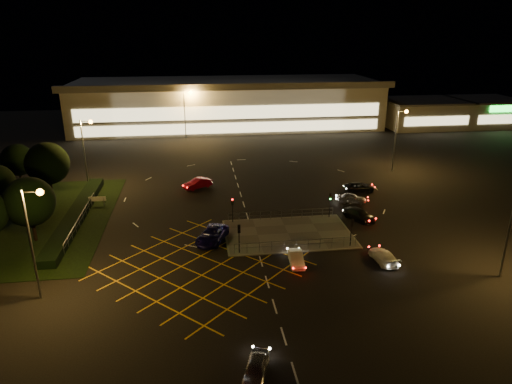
{
  "coord_description": "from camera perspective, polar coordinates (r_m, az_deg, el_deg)",
  "views": [
    {
      "loc": [
        -7.99,
        -48.5,
        22.12
      ],
      "look_at": [
        -0.46,
        7.11,
        2.0
      ],
      "focal_mm": 32.0,
      "sensor_mm": 36.0,
      "label": 1
    }
  ],
  "objects": [
    {
      "name": "car_circ_red",
      "position": [
        67.48,
        -7.31,
        1.07
      ],
      "size": [
        4.52,
        3.53,
        1.43
      ],
      "primitive_type": "imported",
      "rotation": [
        0.0,
        0.0,
        5.25
      ],
      "color": "maroon",
      "rests_on": "ground"
    },
    {
      "name": "tree_d",
      "position": [
        75.48,
        -27.65,
        3.57
      ],
      "size": [
        4.68,
        4.68,
        6.37
      ],
      "color": "black",
      "rests_on": "ground"
    },
    {
      "name": "grass_verge",
      "position": [
        62.12,
        -25.95,
        -3.2
      ],
      "size": [
        18.0,
        30.0,
        0.08
      ],
      "primitive_type": "cube",
      "color": "black",
      "rests_on": "ground"
    },
    {
      "name": "streetlight_far_right",
      "position": [
        106.87,
        13.7,
        10.81
      ],
      "size": [
        1.78,
        0.56,
        10.03
      ],
      "color": "slate",
      "rests_on": "ground"
    },
    {
      "name": "tree_e",
      "position": [
        54.61,
        -26.49,
        -1.1
      ],
      "size": [
        5.4,
        5.4,
        7.35
      ],
      "color": "black",
      "rests_on": "ground"
    },
    {
      "name": "streetlight_nw",
      "position": [
        70.05,
        -20.45,
        5.64
      ],
      "size": [
        1.78,
        0.56,
        10.03
      ],
      "color": "slate",
      "rests_on": "ground"
    },
    {
      "name": "supermarket",
      "position": [
        112.01,
        -3.6,
        11.06
      ],
      "size": [
        72.0,
        26.5,
        10.5
      ],
      "color": "beige",
      "rests_on": "ground"
    },
    {
      "name": "retail_unit_a",
      "position": [
        117.36,
        20.07,
        9.28
      ],
      "size": [
        18.8,
        14.8,
        6.35
      ],
      "color": "beige",
      "rests_on": "ground"
    },
    {
      "name": "car_left_blue",
      "position": [
        50.6,
        -5.5,
        -5.37
      ],
      "size": [
        4.35,
        5.89,
        1.49
      ],
      "primitive_type": "imported",
      "rotation": [
        0.0,
        0.0,
        5.89
      ],
      "color": "#0F0D53",
      "rests_on": "ground"
    },
    {
      "name": "car_approach_white",
      "position": [
        47.93,
        15.65,
        -7.74
      ],
      "size": [
        2.04,
        4.36,
        1.23
      ],
      "primitive_type": "imported",
      "rotation": [
        0.0,
        0.0,
        3.22
      ],
      "color": "white",
      "rests_on": "ground"
    },
    {
      "name": "tree_c",
      "position": [
        67.83,
        -24.62,
        3.24
      ],
      "size": [
        5.76,
        5.76,
        7.84
      ],
      "color": "black",
      "rests_on": "ground"
    },
    {
      "name": "car_queue_white",
      "position": [
        45.95,
        5.04,
        -8.28
      ],
      "size": [
        1.55,
        3.77,
        1.21
      ],
      "primitive_type": "imported",
      "rotation": [
        0.0,
        0.0,
        6.21
      ],
      "color": "white",
      "rests_on": "ground"
    },
    {
      "name": "streetlight_sw",
      "position": [
        41.94,
        -26.02,
        -4.18
      ],
      "size": [
        1.78,
        0.56,
        10.03
      ],
      "color": "slate",
      "rests_on": "ground"
    },
    {
      "name": "streetlight_far_left",
      "position": [
        97.76,
        -8.67,
        10.35
      ],
      "size": [
        1.78,
        0.56,
        10.03
      ],
      "color": "slate",
      "rests_on": "ground"
    },
    {
      "name": "car_far_dkgrey",
      "position": [
        57.39,
        12.77,
        -2.76
      ],
      "size": [
        3.72,
        4.82,
        1.3
      ],
      "primitive_type": "imported",
      "rotation": [
        0.0,
        0.0,
        0.49
      ],
      "color": "black",
      "rests_on": "ground"
    },
    {
      "name": "car_right_silver",
      "position": [
        62.68,
        11.92,
        -0.76
      ],
      "size": [
        4.06,
        2.6,
        1.29
      ],
      "primitive_type": "imported",
      "rotation": [
        0.0,
        0.0,
        1.26
      ],
      "color": "#B3B5BB",
      "rests_on": "ground"
    },
    {
      "name": "signal_nw",
      "position": [
        54.37,
        -2.97,
        -1.61
      ],
      "size": [
        0.28,
        0.3,
        3.15
      ],
      "color": "black",
      "rests_on": "pedestrian_island"
    },
    {
      "name": "hedge",
      "position": [
        60.52,
        -21.53,
        -2.66
      ],
      "size": [
        2.0,
        26.0,
        1.0
      ],
      "primitive_type": "cube",
      "color": "black",
      "rests_on": "ground"
    },
    {
      "name": "pedestrian_island",
      "position": [
        52.43,
        4.02,
        -5.21
      ],
      "size": [
        14.0,
        9.0,
        0.12
      ],
      "primitive_type": "cube",
      "color": "#4C4944",
      "rests_on": "ground"
    },
    {
      "name": "car_east_grey",
      "position": [
        67.51,
        12.81,
        0.63
      ],
      "size": [
        4.43,
        2.13,
        1.22
      ],
      "primitive_type": "imported",
      "rotation": [
        0.0,
        0.0,
        1.55
      ],
      "color": "black",
      "rests_on": "ground"
    },
    {
      "name": "signal_se",
      "position": [
        49.53,
        11.85,
        -4.23
      ],
      "size": [
        0.28,
        0.3,
        3.15
      ],
      "rotation": [
        0.0,
        0.0,
        3.14
      ],
      "color": "black",
      "rests_on": "pedestrian_island"
    },
    {
      "name": "car_near_silver",
      "position": [
        32.84,
        -0.0,
        -21.16
      ],
      "size": [
        2.56,
        3.97,
        1.26
      ],
      "primitive_type": "imported",
      "rotation": [
        0.0,
        0.0,
        5.97
      ],
      "color": "#A8AAAF",
      "rests_on": "ground"
    },
    {
      "name": "signal_ne",
      "position": [
        56.53,
        9.24,
        -1.0
      ],
      "size": [
        0.28,
        0.3,
        3.15
      ],
      "color": "black",
      "rests_on": "pedestrian_island"
    },
    {
      "name": "streetlight_ne",
      "position": [
        77.37,
        17.39,
        7.23
      ],
      "size": [
        1.78,
        0.56,
        10.03
      ],
      "color": "slate",
      "rests_on": "ground"
    },
    {
      "name": "retail_unit_b",
      "position": [
        125.51,
        26.65,
        9.0
      ],
      "size": [
        14.8,
        14.8,
        6.35
      ],
      "color": "beige",
      "rests_on": "ground"
    },
    {
      "name": "signal_sw",
      "position": [
        47.04,
        -2.14,
        -5.12
      ],
      "size": [
        0.28,
        0.3,
        3.15
      ],
      "rotation": [
        0.0,
        0.0,
        3.14
      ],
      "color": "black",
      "rests_on": "pedestrian_island"
    },
    {
      "name": "ground",
      "position": [
        53.9,
        1.51,
        -4.51
      ],
      "size": [
        180.0,
        180.0,
        0.0
      ],
      "primitive_type": "plane",
      "color": "black",
      "rests_on": "ground"
    }
  ]
}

